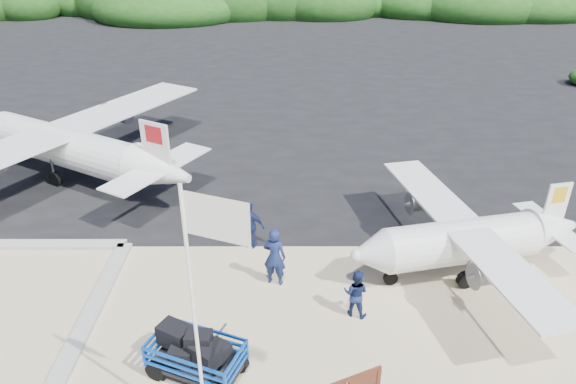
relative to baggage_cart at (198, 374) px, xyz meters
name	(u,v)px	position (x,y,z in m)	size (l,w,h in m)	color
ground	(242,352)	(1.06, 0.75, 0.00)	(160.00, 160.00, 0.00)	beige
asphalt_apron	(272,67)	(1.06, 30.75, 0.00)	(90.00, 50.00, 0.04)	#B2B2B2
vegetation_band	(278,16)	(1.06, 55.75, 0.00)	(124.00, 8.00, 4.40)	#B2B2B2
baggage_cart	(198,374)	(0.00, 0.00, 0.00)	(2.49, 1.42, 1.24)	#0C49B5
crew_a	(275,257)	(1.85, 3.72, 0.99)	(0.72, 0.47, 1.97)	navy
crew_b	(356,293)	(4.19, 2.26, 0.75)	(0.73, 0.57, 1.51)	navy
crew_c	(250,225)	(0.97, 5.73, 0.88)	(1.03, 0.43, 1.76)	navy
aircraft_large	(514,103)	(16.51, 21.85, 0.00)	(15.31, 15.31, 4.59)	#B2B2B2
aircraft_small	(122,60)	(-11.43, 33.30, 0.00)	(7.88, 7.88, 2.84)	#B2B2B2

